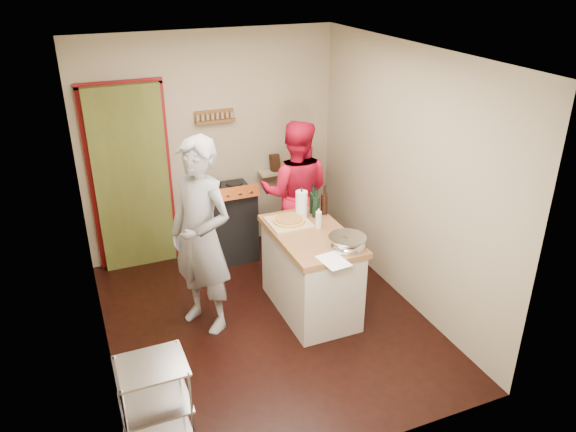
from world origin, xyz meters
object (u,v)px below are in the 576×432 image
object	(u,v)px
stove	(227,222)
island	(311,270)
wire_shelving	(156,404)
person_stripe	(201,237)
person_red	(296,193)

from	to	relation	value
stove	island	world-z (taller)	island
island	wire_shelving	bearing A→B (deg)	-145.48
stove	island	distance (m)	1.47
stove	person_stripe	size ratio (longest dim) A/B	0.53
stove	wire_shelving	size ratio (longest dim) A/B	1.26
wire_shelving	person_stripe	xyz separation A→B (m)	(0.73, 1.40, 0.52)
person_stripe	person_red	bearing A→B (deg)	90.37
person_stripe	stove	bearing A→B (deg)	121.36
stove	person_red	bearing A→B (deg)	-26.92
stove	person_red	distance (m)	0.90
wire_shelving	person_red	world-z (taller)	person_red
stove	island	bearing A→B (deg)	-72.34
island	person_red	bearing A→B (deg)	75.06
person_stripe	person_red	xyz separation A→B (m)	(1.32, 0.86, -0.11)
wire_shelving	person_red	xyz separation A→B (m)	(2.05, 2.26, 0.41)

